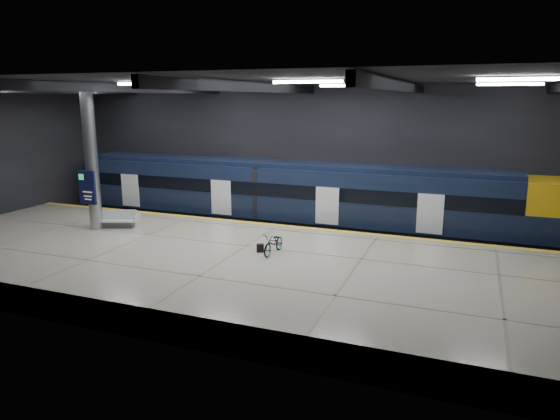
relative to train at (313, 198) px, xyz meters
The scene contains 10 objects.
ground 5.94m from the train, 99.66° to the right, with size 30.00×30.00×0.00m, color black.
room_shell 6.67m from the train, 99.68° to the right, with size 30.10×16.10×8.05m.
platform 8.19m from the train, 96.67° to the right, with size 30.00×11.00×1.10m, color beige.
safety_strip 3.05m from the train, 108.81° to the right, with size 30.00×0.40×0.01m, color yellow.
rails 2.19m from the train, behind, with size 30.00×1.52×0.16m.
train is the anchor object (origin of this frame).
bench 10.11m from the train, 144.02° to the right, with size 2.15×1.49×0.88m.
bicycle 7.14m from the train, 85.36° to the right, with size 0.59×1.70×0.89m, color #99999E.
pannier_bag 7.15m from the train, 90.19° to the right, with size 0.30×0.18×0.35m, color black.
info_column 11.32m from the train, 143.87° to the right, with size 0.90×0.78×6.90m.
Camera 1 is at (8.77, -19.68, 7.30)m, focal length 32.00 mm.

